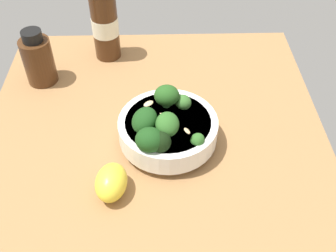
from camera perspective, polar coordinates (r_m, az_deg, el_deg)
name	(u,v)px	position (r cm, az deg, el deg)	size (l,w,h in cm)	color
ground_plane	(155,135)	(76.51, -1.89, -1.20)	(62.51, 62.51, 4.31)	#996D42
bowl_of_broccoli	(166,128)	(69.07, -0.25, -0.28)	(17.10, 17.76, 10.15)	white
lemon_wedge	(111,182)	(63.95, -8.00, -7.86)	(6.90, 4.95, 4.95)	yellow
bottle_tall	(38,59)	(86.11, -17.82, 8.95)	(6.09, 6.09, 11.69)	#472814
bottle_short	(105,25)	(89.16, -8.85, 13.90)	(5.66, 5.66, 16.43)	#472814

